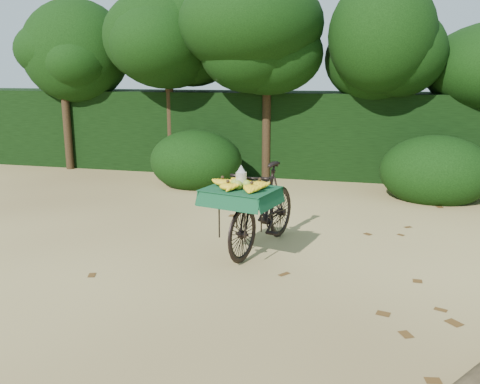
# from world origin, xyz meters

# --- Properties ---
(ground) EXTENTS (80.00, 80.00, 0.00)m
(ground) POSITION_xyz_m (0.00, 0.00, 0.00)
(ground) COLOR #D3C070
(ground) RESTS_ON ground
(vendor_bicycle) EXTENTS (1.07, 1.94, 1.11)m
(vendor_bicycle) POSITION_xyz_m (-0.94, 0.94, 0.56)
(vendor_bicycle) COLOR black
(vendor_bicycle) RESTS_ON ground
(hedge_backdrop) EXTENTS (26.00, 1.80, 1.80)m
(hedge_backdrop) POSITION_xyz_m (0.00, 6.30, 0.90)
(hedge_backdrop) COLOR black
(hedge_backdrop) RESTS_ON ground
(tree_row) EXTENTS (14.50, 2.00, 4.00)m
(tree_row) POSITION_xyz_m (-0.65, 5.50, 2.00)
(tree_row) COLOR black
(tree_row) RESTS_ON ground
(bush_clumps) EXTENTS (8.80, 1.70, 0.90)m
(bush_clumps) POSITION_xyz_m (0.50, 4.30, 0.45)
(bush_clumps) COLOR black
(bush_clumps) RESTS_ON ground
(leaf_litter) EXTENTS (7.00, 7.30, 0.01)m
(leaf_litter) POSITION_xyz_m (0.00, 0.65, 0.01)
(leaf_litter) COLOR #513415
(leaf_litter) RESTS_ON ground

